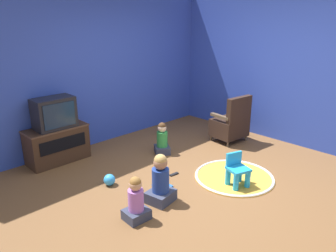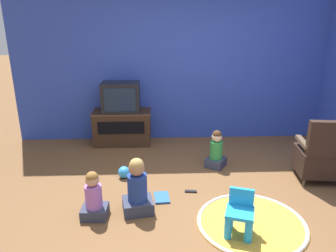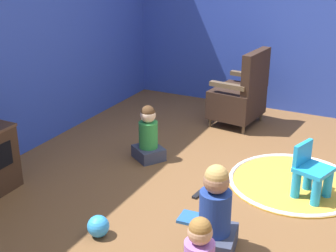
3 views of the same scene
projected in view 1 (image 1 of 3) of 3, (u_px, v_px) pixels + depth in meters
The scene contains 14 objects.
ground_plane at pixel (200, 178), 4.80m from camera, with size 30.00×30.00×0.00m, color brown.
wall_back at pixel (90, 67), 5.71m from camera, with size 5.39×0.12×2.83m.
wall_right at pixel (303, 67), 5.68m from camera, with size 0.12×5.38×2.83m.
tv_cabinet at pixel (57, 144), 5.29m from camera, with size 0.97×0.45×0.58m.
television at pixel (54, 113), 5.10m from camera, with size 0.62×0.37×0.49m.
black_armchair at pixel (231, 124), 6.11m from camera, with size 0.65×0.57×0.89m.
yellow_kid_chair at pixel (237, 172), 4.53m from camera, with size 0.34×0.33×0.47m.
play_mat at pixel (234, 177), 4.83m from camera, with size 1.16×1.16×0.04m.
child_watching_left at pixel (136, 201), 3.77m from camera, with size 0.29×0.26×0.55m.
child_watching_center at pixel (162, 140), 5.61m from camera, with size 0.36×0.37×0.56m.
child_watching_right at pixel (161, 181), 4.12m from camera, with size 0.38×0.34×0.65m.
toy_ball at pixel (109, 180), 4.59m from camera, with size 0.16×0.16×0.16m.
book at pixel (162, 186), 4.57m from camera, with size 0.19×0.27×0.02m.
remote_control at pixel (174, 174), 4.90m from camera, with size 0.15×0.06×0.02m.
Camera 1 is at (-3.34, -2.74, 2.27)m, focal length 35.00 mm.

